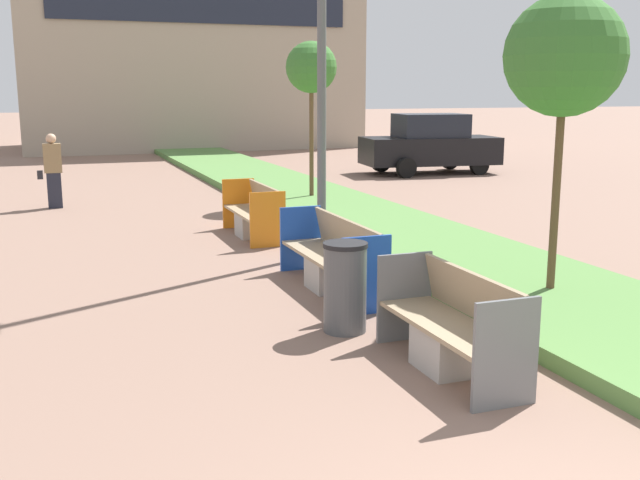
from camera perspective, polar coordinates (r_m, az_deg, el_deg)
The scene contains 10 objects.
planter_grass_strip at distance 15.56m, azimuth 1.68°, elevation 2.08°, with size 2.80×120.00×0.18m.
building_backdrop at distance 35.67m, azimuth -10.10°, elevation 15.60°, with size 14.54×7.32×10.62m.
bench_grey_frame at distance 7.21m, azimuth 10.01°, elevation -6.99°, with size 0.65×1.89×0.94m.
bench_blue_frame at distance 9.90m, azimuth 0.98°, elevation -1.65°, with size 0.65×2.42×0.94m.
bench_orange_frame at distance 13.50m, azimuth -5.03°, elevation 1.79°, with size 0.65×2.01×0.94m.
litter_bin at distance 8.17m, azimuth 1.92°, elevation -3.61°, with size 0.49×0.49×0.99m.
sapling_tree_near at distance 9.49m, azimuth 18.14°, elevation 13.10°, with size 1.43×1.43×3.71m.
sapling_tree_far at distance 17.31m, azimuth -0.67°, elevation 12.94°, with size 1.16×1.16×3.68m.
pedestrian_walking at distance 17.70m, azimuth -19.69°, elevation 5.00°, with size 0.53×0.24×1.65m.
parked_car_distant at distance 23.89m, azimuth 8.37°, elevation 7.22°, with size 4.39×2.27×1.86m.
Camera 1 is at (-2.58, -2.22, 2.62)m, focal length 42.00 mm.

